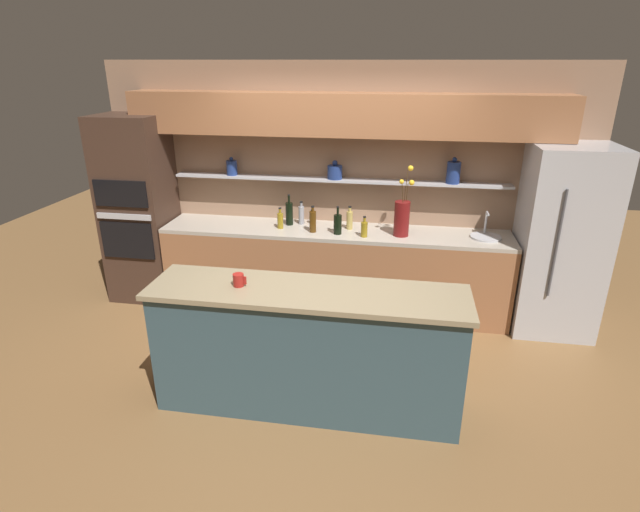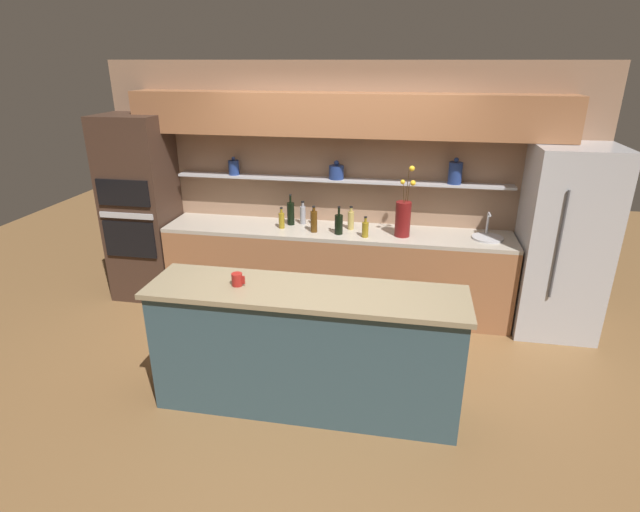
{
  "view_description": "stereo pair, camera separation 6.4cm",
  "coord_description": "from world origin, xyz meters",
  "px_view_note": "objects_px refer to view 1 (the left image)",
  "views": [
    {
      "loc": [
        0.65,
        -3.73,
        2.61
      ],
      "look_at": [
        -0.05,
        0.38,
        0.95
      ],
      "focal_mm": 28.0,
      "sensor_mm": 36.0,
      "label": 1
    },
    {
      "loc": [
        0.71,
        -3.72,
        2.61
      ],
      "look_at": [
        -0.05,
        0.38,
        0.95
      ],
      "focal_mm": 28.0,
      "sensor_mm": 36.0,
      "label": 2
    }
  ],
  "objects_px": {
    "oven_tower": "(139,210)",
    "flower_vase": "(402,217)",
    "sink_fixture": "(486,236)",
    "bottle_spirit_7": "(301,214)",
    "bottle_oil_1": "(280,220)",
    "coffee_mug": "(239,280)",
    "refrigerator": "(560,241)",
    "bottle_wine_3": "(338,224)",
    "bottle_spirit_4": "(350,220)",
    "bottle_sauce_5": "(312,218)",
    "bottle_wine_0": "(289,213)",
    "bottle_oil_6": "(364,229)",
    "bottle_spirit_2": "(313,221)"
  },
  "relations": [
    {
      "from": "oven_tower",
      "to": "flower_vase",
      "type": "relative_size",
      "value": 2.89
    },
    {
      "from": "sink_fixture",
      "to": "bottle_spirit_7",
      "type": "xyz_separation_m",
      "value": [
        -1.93,
        0.13,
        0.09
      ]
    },
    {
      "from": "bottle_oil_1",
      "to": "bottle_spirit_7",
      "type": "distance_m",
      "value": 0.27
    },
    {
      "from": "bottle_spirit_7",
      "to": "coffee_mug",
      "type": "relative_size",
      "value": 2.51
    },
    {
      "from": "refrigerator",
      "to": "bottle_wine_3",
      "type": "bearing_deg",
      "value": -177.82
    },
    {
      "from": "oven_tower",
      "to": "bottle_spirit_4",
      "type": "distance_m",
      "value": 2.37
    },
    {
      "from": "sink_fixture",
      "to": "bottle_sauce_5",
      "type": "bearing_deg",
      "value": 174.94
    },
    {
      "from": "bottle_spirit_7",
      "to": "bottle_oil_1",
      "type": "bearing_deg",
      "value": -136.13
    },
    {
      "from": "bottle_oil_1",
      "to": "bottle_sauce_5",
      "type": "bearing_deg",
      "value": 34.8
    },
    {
      "from": "oven_tower",
      "to": "bottle_wine_0",
      "type": "relative_size",
      "value": 6.1
    },
    {
      "from": "bottle_spirit_4",
      "to": "bottle_oil_6",
      "type": "bearing_deg",
      "value": -51.79
    },
    {
      "from": "bottle_wine_0",
      "to": "bottle_wine_3",
      "type": "bearing_deg",
      "value": -21.29
    },
    {
      "from": "sink_fixture",
      "to": "bottle_spirit_4",
      "type": "relative_size",
      "value": 1.23
    },
    {
      "from": "coffee_mug",
      "to": "flower_vase",
      "type": "bearing_deg",
      "value": 54.59
    },
    {
      "from": "bottle_spirit_4",
      "to": "coffee_mug",
      "type": "relative_size",
      "value": 2.46
    },
    {
      "from": "refrigerator",
      "to": "bottle_spirit_7",
      "type": "bearing_deg",
      "value": 176.07
    },
    {
      "from": "bottle_wine_0",
      "to": "bottle_spirit_2",
      "type": "bearing_deg",
      "value": -34.02
    },
    {
      "from": "bottle_wine_3",
      "to": "coffee_mug",
      "type": "bearing_deg",
      "value": -108.37
    },
    {
      "from": "refrigerator",
      "to": "coffee_mug",
      "type": "xyz_separation_m",
      "value": [
        -2.73,
        -1.68,
        0.13
      ]
    },
    {
      "from": "bottle_wine_0",
      "to": "sink_fixture",
      "type": "bearing_deg",
      "value": -2.39
    },
    {
      "from": "bottle_oil_6",
      "to": "bottle_spirit_7",
      "type": "bearing_deg",
      "value": 156.58
    },
    {
      "from": "bottle_oil_6",
      "to": "bottle_spirit_2",
      "type": "bearing_deg",
      "value": 173.33
    },
    {
      "from": "sink_fixture",
      "to": "coffee_mug",
      "type": "bearing_deg",
      "value": -139.51
    },
    {
      "from": "sink_fixture",
      "to": "bottle_wine_0",
      "type": "bearing_deg",
      "value": 177.61
    },
    {
      "from": "bottle_wine_3",
      "to": "refrigerator",
      "type": "bearing_deg",
      "value": 2.18
    },
    {
      "from": "bottle_oil_1",
      "to": "coffee_mug",
      "type": "xyz_separation_m",
      "value": [
        0.1,
        -1.68,
        0.06
      ]
    },
    {
      "from": "bottle_spirit_4",
      "to": "coffee_mug",
      "type": "bearing_deg",
      "value": -109.65
    },
    {
      "from": "bottle_wine_0",
      "to": "bottle_spirit_2",
      "type": "height_order",
      "value": "bottle_wine_0"
    },
    {
      "from": "refrigerator",
      "to": "bottle_wine_3",
      "type": "xyz_separation_m",
      "value": [
        -2.2,
        -0.08,
        0.09
      ]
    },
    {
      "from": "oven_tower",
      "to": "bottle_spirit_4",
      "type": "bearing_deg",
      "value": 1.38
    },
    {
      "from": "sink_fixture",
      "to": "coffee_mug",
      "type": "relative_size",
      "value": 3.01
    },
    {
      "from": "bottle_oil_1",
      "to": "bottle_spirit_4",
      "type": "distance_m",
      "value": 0.74
    },
    {
      "from": "bottle_wine_0",
      "to": "bottle_spirit_4",
      "type": "height_order",
      "value": "bottle_wine_0"
    },
    {
      "from": "refrigerator",
      "to": "flower_vase",
      "type": "xyz_separation_m",
      "value": [
        -1.55,
        -0.02,
        0.18
      ]
    },
    {
      "from": "refrigerator",
      "to": "bottle_spirit_7",
      "type": "xyz_separation_m",
      "value": [
        -2.63,
        0.18,
        0.09
      ]
    },
    {
      "from": "bottle_oil_6",
      "to": "coffee_mug",
      "type": "distance_m",
      "value": 1.76
    },
    {
      "from": "bottle_wine_0",
      "to": "bottle_spirit_2",
      "type": "xyz_separation_m",
      "value": [
        0.3,
        -0.2,
        -0.01
      ]
    },
    {
      "from": "bottle_sauce_5",
      "to": "bottle_spirit_7",
      "type": "relative_size",
      "value": 0.63
    },
    {
      "from": "bottle_sauce_5",
      "to": "bottle_wine_3",
      "type": "bearing_deg",
      "value": -42.45
    },
    {
      "from": "bottle_oil_1",
      "to": "bottle_spirit_7",
      "type": "relative_size",
      "value": 0.89
    },
    {
      "from": "bottle_spirit_2",
      "to": "flower_vase",
      "type": "bearing_deg",
      "value": 2.53
    },
    {
      "from": "refrigerator",
      "to": "oven_tower",
      "type": "relative_size",
      "value": 0.91
    },
    {
      "from": "bottle_sauce_5",
      "to": "bottle_oil_6",
      "type": "height_order",
      "value": "bottle_oil_6"
    },
    {
      "from": "refrigerator",
      "to": "bottle_sauce_5",
      "type": "bearing_deg",
      "value": 175.24
    },
    {
      "from": "refrigerator",
      "to": "bottle_sauce_5",
      "type": "relative_size",
      "value": 11.63
    },
    {
      "from": "bottle_wine_0",
      "to": "bottle_spirit_7",
      "type": "relative_size",
      "value": 1.32
    },
    {
      "from": "bottle_wine_0",
      "to": "bottle_oil_1",
      "type": "distance_m",
      "value": 0.16
    },
    {
      "from": "bottle_wine_3",
      "to": "bottle_spirit_7",
      "type": "xyz_separation_m",
      "value": [
        -0.44,
        0.26,
        0.0
      ]
    },
    {
      "from": "bottle_oil_1",
      "to": "bottle_wine_3",
      "type": "relative_size",
      "value": 0.77
    },
    {
      "from": "bottle_spirit_2",
      "to": "bottle_spirit_4",
      "type": "xyz_separation_m",
      "value": [
        0.37,
        0.16,
        -0.01
      ]
    }
  ]
}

